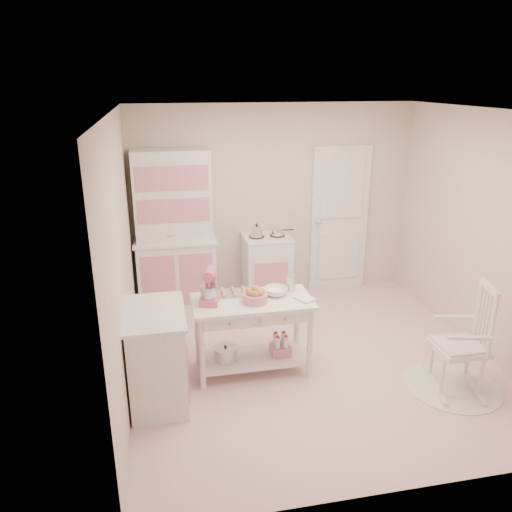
{
  "coord_description": "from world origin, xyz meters",
  "views": [
    {
      "loc": [
        -1.53,
        -4.53,
        2.88
      ],
      "look_at": [
        -0.53,
        0.42,
        1.08
      ],
      "focal_mm": 35.0,
      "sensor_mm": 36.0,
      "label": 1
    }
  ],
  "objects_px": {
    "work_table": "(252,336)",
    "bread_basket": "(255,298)",
    "rocking_chair": "(460,337)",
    "stove": "(267,269)",
    "base_cabinet": "(157,356)",
    "hutch": "(175,232)",
    "stand_mixer": "(209,287)"
  },
  "relations": [
    {
      "from": "work_table",
      "to": "bread_basket",
      "type": "height_order",
      "value": "bread_basket"
    },
    {
      "from": "rocking_chair",
      "to": "work_table",
      "type": "height_order",
      "value": "rocking_chair"
    },
    {
      "from": "bread_basket",
      "to": "rocking_chair",
      "type": "bearing_deg",
      "value": -19.1
    },
    {
      "from": "rocking_chair",
      "to": "work_table",
      "type": "bearing_deg",
      "value": 173.12
    },
    {
      "from": "stove",
      "to": "base_cabinet",
      "type": "bearing_deg",
      "value": -126.41
    },
    {
      "from": "rocking_chair",
      "to": "work_table",
      "type": "relative_size",
      "value": 0.92
    },
    {
      "from": "stove",
      "to": "rocking_chair",
      "type": "distance_m",
      "value": 2.75
    },
    {
      "from": "work_table",
      "to": "hutch",
      "type": "bearing_deg",
      "value": 111.25
    },
    {
      "from": "stand_mixer",
      "to": "bread_basket",
      "type": "height_order",
      "value": "stand_mixer"
    },
    {
      "from": "hutch",
      "to": "bread_basket",
      "type": "relative_size",
      "value": 8.32
    },
    {
      "from": "stove",
      "to": "bread_basket",
      "type": "distance_m",
      "value": 1.85
    },
    {
      "from": "base_cabinet",
      "to": "hutch",
      "type": "bearing_deg",
      "value": 82.21
    },
    {
      "from": "hutch",
      "to": "stove",
      "type": "xyz_separation_m",
      "value": [
        1.2,
        -0.05,
        -0.58
      ]
    },
    {
      "from": "stand_mixer",
      "to": "hutch",
      "type": "bearing_deg",
      "value": 113.45
    },
    {
      "from": "rocking_chair",
      "to": "stove",
      "type": "bearing_deg",
      "value": 133.15
    },
    {
      "from": "work_table",
      "to": "stove",
      "type": "bearing_deg",
      "value": 72.7
    },
    {
      "from": "stove",
      "to": "bread_basket",
      "type": "relative_size",
      "value": 3.68
    },
    {
      "from": "stand_mixer",
      "to": "bread_basket",
      "type": "relative_size",
      "value": 1.36
    },
    {
      "from": "stove",
      "to": "hutch",
      "type": "bearing_deg",
      "value": 177.61
    },
    {
      "from": "stove",
      "to": "base_cabinet",
      "type": "relative_size",
      "value": 1.0
    },
    {
      "from": "stove",
      "to": "stand_mixer",
      "type": "xyz_separation_m",
      "value": [
        -0.95,
        -1.67,
        0.51
      ]
    },
    {
      "from": "hutch",
      "to": "stove",
      "type": "relative_size",
      "value": 2.26
    },
    {
      "from": "stove",
      "to": "base_cabinet",
      "type": "distance_m",
      "value": 2.5
    },
    {
      "from": "hutch",
      "to": "rocking_chair",
      "type": "bearing_deg",
      "value": -43.5
    },
    {
      "from": "work_table",
      "to": "bread_basket",
      "type": "relative_size",
      "value": 4.8
    },
    {
      "from": "hutch",
      "to": "stove",
      "type": "distance_m",
      "value": 1.33
    },
    {
      "from": "base_cabinet",
      "to": "rocking_chair",
      "type": "distance_m",
      "value": 2.87
    },
    {
      "from": "base_cabinet",
      "to": "stand_mixer",
      "type": "height_order",
      "value": "stand_mixer"
    },
    {
      "from": "work_table",
      "to": "stand_mixer",
      "type": "bearing_deg",
      "value": 177.27
    },
    {
      "from": "hutch",
      "to": "work_table",
      "type": "bearing_deg",
      "value": -68.75
    },
    {
      "from": "base_cabinet",
      "to": "stove",
      "type": "bearing_deg",
      "value": 53.59
    },
    {
      "from": "stove",
      "to": "stand_mixer",
      "type": "height_order",
      "value": "stand_mixer"
    }
  ]
}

